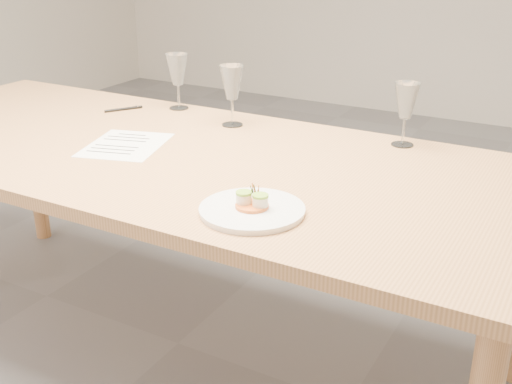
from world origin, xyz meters
The scene contains 8 objects.
ground centered at (0.00, 0.00, 0.00)m, with size 7.00×7.00×0.00m, color slate.
dining_table centered at (0.00, 0.00, 0.68)m, with size 2.40×1.00×0.75m.
dinner_plate centered at (0.49, -0.30, 0.76)m, with size 0.27×0.27×0.07m.
recipe_sheet centered at (-0.14, -0.03, 0.75)m, with size 0.31×0.36×0.00m.
ballpoint_pen centered at (-0.43, 0.30, 0.76)m, with size 0.09×0.13×0.01m.
wine_glass_0 centered at (-0.26, 0.43, 0.90)m, with size 0.09×0.09×0.21m.
wine_glass_1 centered at (0.04, 0.33, 0.90)m, with size 0.09×0.09×0.22m.
wine_glass_2 centered at (0.65, 0.41, 0.89)m, with size 0.08×0.08×0.21m.
Camera 1 is at (1.21, -1.57, 1.41)m, focal length 45.00 mm.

